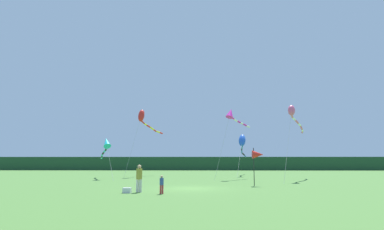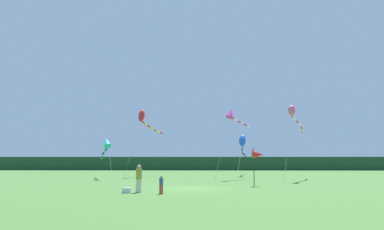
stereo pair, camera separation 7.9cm
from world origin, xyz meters
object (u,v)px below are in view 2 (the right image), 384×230
at_px(kite_red, 144,118).
at_px(kite_cyan, 106,144).
at_px(person_adult, 139,177).
at_px(cooler_box, 127,190).
at_px(kite_rainbow, 294,114).
at_px(kite_magenta, 232,115).
at_px(person_child, 161,184).
at_px(banner_flag_pole, 258,155).
at_px(kite_blue, 243,143).

bearing_deg(kite_red, kite_cyan, -119.58).
distance_m(person_adult, cooler_box, 1.14).
relative_size(kite_rainbow, kite_magenta, 1.33).
bearing_deg(person_adult, cooler_box, -150.64).
height_order(person_child, banner_flag_pole, banner_flag_pole).
bearing_deg(kite_cyan, banner_flag_pole, -30.80).
relative_size(person_child, kite_cyan, 0.16).
bearing_deg(kite_cyan, person_adult, -66.12).
bearing_deg(cooler_box, person_adult, 29.36).
distance_m(person_adult, banner_flag_pole, 10.53).
xyz_separation_m(banner_flag_pole, kite_magenta, (-1.09, 9.32, 4.65)).
distance_m(person_child, kite_blue, 24.65).
distance_m(kite_blue, kite_magenta, 7.80).
bearing_deg(cooler_box, kite_rainbow, 41.93).
xyz_separation_m(kite_blue, kite_magenta, (-2.03, -7.01, 2.77)).
bearing_deg(kite_blue, cooler_box, -114.89).
height_order(banner_flag_pole, kite_red, kite_red).
bearing_deg(kite_blue, banner_flag_pole, -93.28).
height_order(kite_rainbow, kite_magenta, kite_magenta).
distance_m(banner_flag_pole, kite_rainbow, 9.81).
height_order(banner_flag_pole, kite_magenta, kite_magenta).
bearing_deg(person_child, banner_flag_pole, 42.83).
xyz_separation_m(banner_flag_pole, kite_rainbow, (5.18, 7.09, 4.38)).
bearing_deg(kite_blue, person_child, -109.43).
height_order(person_adult, kite_red, kite_red).
distance_m(kite_rainbow, kite_cyan, 20.80).
xyz_separation_m(kite_rainbow, kite_magenta, (-6.27, 2.23, 0.28)).
bearing_deg(cooler_box, kite_cyan, 111.10).
relative_size(person_child, kite_red, 0.12).
relative_size(person_adult, kite_magenta, 0.22).
xyz_separation_m(cooler_box, kite_magenta, (8.35, 15.36, 6.99)).
xyz_separation_m(person_adult, cooler_box, (-0.69, -0.39, -0.83)).
relative_size(person_child, kite_rainbow, 0.11).
height_order(kite_red, kite_rainbow, kite_red).
height_order(person_adult, kite_magenta, kite_magenta).
bearing_deg(person_child, kite_rainbow, 48.05).
height_order(kite_rainbow, kite_cyan, kite_rainbow).
relative_size(person_adult, person_child, 1.56).
height_order(kite_blue, kite_magenta, kite_magenta).
height_order(kite_red, kite_magenta, kite_red).
bearing_deg(cooler_box, kite_blue, 65.11).
bearing_deg(cooler_box, person_child, -14.84).
bearing_deg(kite_red, cooler_box, -82.61).
relative_size(person_child, banner_flag_pole, 0.37).
relative_size(banner_flag_pole, kite_magenta, 0.39).
height_order(kite_blue, kite_red, kite_red).
distance_m(kite_cyan, kite_magenta, 14.59).
distance_m(banner_flag_pole, kite_magenta, 10.47).
distance_m(person_child, banner_flag_pole, 9.95).
bearing_deg(cooler_box, kite_magenta, 61.47).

